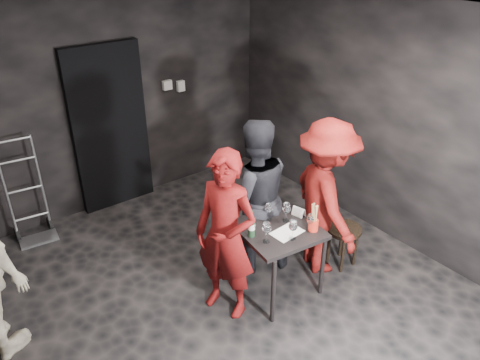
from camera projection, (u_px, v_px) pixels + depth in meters
floor at (225, 303)px, 4.63m from camera, size 4.50×5.00×0.02m
ceiling at (219, 19)px, 3.33m from camera, size 4.50×5.00×0.02m
wall_back at (105, 105)px, 5.72m from camera, size 4.50×0.04×2.70m
wall_right at (388, 124)px, 5.17m from camera, size 0.04×5.00×2.70m
doorway at (110, 129)px, 5.83m from camera, size 0.95×0.10×2.10m
wallbox_upper at (167, 85)px, 6.09m from camera, size 0.12×0.06×0.12m
wallbox_lower at (181, 86)px, 6.22m from camera, size 0.10×0.06×0.14m
hand_truck at (33, 221)px, 5.49m from camera, size 0.42×0.35×1.27m
tasting_table at (278, 236)px, 4.50m from camera, size 0.72×0.72×0.75m
stool at (344, 235)px, 4.99m from camera, size 0.37×0.37×0.47m
server_red at (226, 228)px, 4.14m from camera, size 0.67×0.79×1.85m
woman_black at (253, 188)px, 4.73m from camera, size 1.04×0.81×1.89m
man_maroon at (326, 189)px, 4.70m from camera, size 0.95×1.35×1.90m
tasting_mat at (287, 232)px, 4.38m from camera, size 0.31×0.22×0.00m
wine_glass_a at (266, 231)px, 4.21m from camera, size 0.09×0.09×0.22m
wine_glass_b at (252, 227)px, 4.30m from camera, size 0.09×0.09×0.19m
wine_glass_c at (269, 212)px, 4.52m from camera, size 0.10×0.10×0.20m
wine_glass_d at (293, 229)px, 4.24m from camera, size 0.10×0.10×0.22m
wine_glass_e at (310, 222)px, 4.36m from camera, size 0.08×0.08×0.19m
wine_glass_f at (286, 211)px, 4.51m from camera, size 0.08×0.08×0.22m
wine_bottle at (252, 226)px, 4.29m from camera, size 0.07×0.07×0.27m
breadstick_cup at (314, 218)px, 4.36m from camera, size 0.10×0.10×0.31m
reserved_card at (298, 212)px, 4.61m from camera, size 0.10×0.14×0.10m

